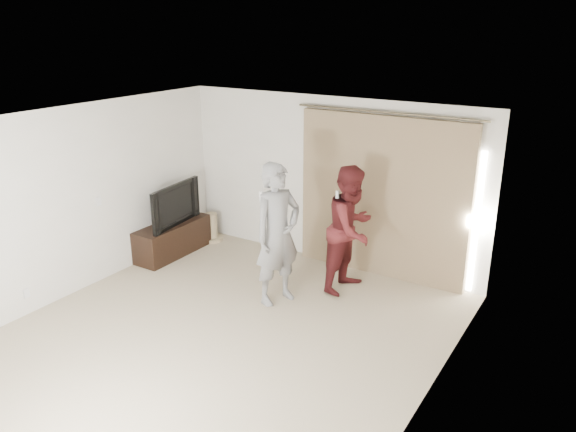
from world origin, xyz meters
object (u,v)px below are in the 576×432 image
object	(u,v)px
tv	(170,204)
person_woman	(351,229)
tv_console	(173,239)
person_man	(278,234)

from	to	relation	value
tv	person_woman	bearing A→B (deg)	-88.42
tv_console	person_man	world-z (taller)	person_man
tv_console	person_man	distance (m)	2.49
tv	person_woman	xyz separation A→B (m)	(3.01, 0.40, 0.04)
tv	tv_console	bearing A→B (deg)	-0.00
tv	person_woman	world-z (taller)	person_woman
tv	person_woman	distance (m)	3.04
person_man	person_woman	world-z (taller)	person_man
person_woman	person_man	bearing A→B (deg)	-128.25
tv_console	tv	size ratio (longest dim) A/B	1.17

